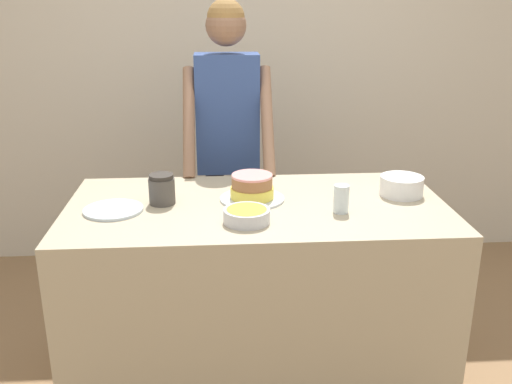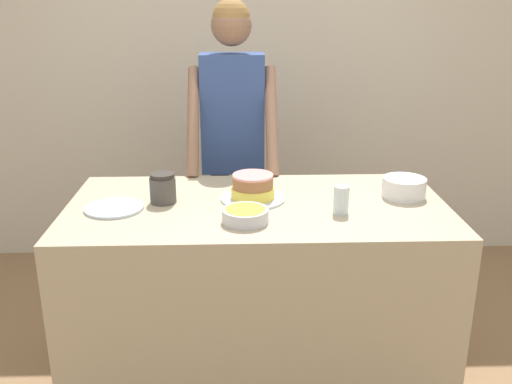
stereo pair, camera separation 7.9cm
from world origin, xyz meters
name	(u,v)px [view 1 (the left image)]	position (x,y,z in m)	size (l,w,h in m)	color
wall_back	(241,70)	(0.00, 1.96, 1.30)	(10.00, 0.05, 2.60)	beige
counter	(257,298)	(0.00, 0.42, 0.46)	(1.64, 0.83, 0.92)	tan
person_baker	(228,126)	(-0.11, 1.15, 1.10)	(0.46, 0.48, 1.76)	#2D2D38
cake	(252,189)	(-0.02, 0.47, 0.97)	(0.29, 0.29, 0.12)	silver
frosting_bowl_white	(402,185)	(0.66, 0.49, 0.96)	(0.19, 0.19, 0.09)	white
frosting_bowl_orange	(247,215)	(-0.06, 0.21, 0.95)	(0.19, 0.19, 0.06)	silver
drinking_glass	(341,199)	(0.34, 0.29, 0.98)	(0.06, 0.06, 0.12)	silver
ceramic_plate	(113,210)	(-0.61, 0.37, 0.92)	(0.25, 0.25, 0.01)	silver
stoneware_jar	(162,189)	(-0.41, 0.45, 0.98)	(0.11, 0.11, 0.13)	#4C4742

